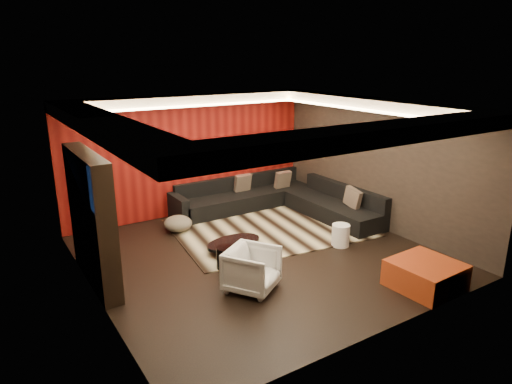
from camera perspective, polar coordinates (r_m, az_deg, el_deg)
floor at (r=8.73m, az=0.47°, el=-7.94°), size 6.00×6.00×0.02m
ceiling at (r=7.98m, az=0.51°, el=10.79°), size 6.00×6.00×0.02m
wall_back at (r=10.82m, az=-8.27°, el=4.63°), size 6.00×0.02×2.80m
wall_left at (r=7.14m, az=-20.23°, el=-2.59°), size 0.02×6.00×2.80m
wall_right at (r=10.16m, az=14.90°, el=3.44°), size 0.02×6.00×2.80m
red_feature_wall at (r=10.79m, az=-8.18°, el=4.59°), size 5.98×0.05×2.78m
soffit_back at (r=10.35m, az=-7.84°, el=11.33°), size 6.00×0.60×0.22m
soffit_front at (r=5.94m, az=14.99°, el=7.00°), size 6.00×0.60×0.22m
soffit_left at (r=6.91m, az=-18.79°, el=7.99°), size 0.60×4.80×0.22m
soffit_right at (r=9.73m, az=14.20°, el=10.65°), size 0.60×4.80×0.22m
cove_back at (r=10.05m, az=-6.98°, el=10.69°), size 4.80×0.08×0.04m
cove_front at (r=6.19m, az=12.61°, el=6.69°), size 4.80×0.08×0.04m
cove_left at (r=7.01m, az=-16.02°, el=7.59°), size 0.08×4.80×0.04m
cove_right at (r=9.49m, az=12.73°, el=10.06°), size 0.08×4.80×0.04m
tv_surround at (r=7.82m, az=-19.87°, el=-3.23°), size 0.30×2.00×2.20m
tv_screen at (r=7.75m, az=-18.98°, el=-0.59°), size 0.04×1.30×0.80m
tv_shelf at (r=7.99m, az=-18.47°, el=-5.73°), size 0.04×1.60×0.04m
rug at (r=10.04m, az=1.53°, el=-4.45°), size 4.34×3.47×0.02m
coffee_table at (r=8.85m, az=-2.80°, el=-6.74°), size 1.22×1.22×0.19m
drum_stool at (r=8.13m, az=-3.81°, el=-8.19°), size 0.39×0.39×0.39m
striped_pouf at (r=9.91m, az=-9.73°, el=-3.90°), size 0.75×0.75×0.33m
white_side_table at (r=9.21m, az=10.53°, el=-5.33°), size 0.43×0.43×0.44m
orange_ottoman at (r=7.99m, az=20.42°, el=-9.71°), size 1.03×1.03×0.44m
armchair at (r=7.39m, az=-0.49°, el=-9.66°), size 1.06×1.06×0.71m
sectional_sofa at (r=10.99m, az=2.75°, el=-1.17°), size 3.65×3.50×0.75m
throw_pillows at (r=10.98m, az=4.34°, el=0.73°), size 1.68×2.72×0.50m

